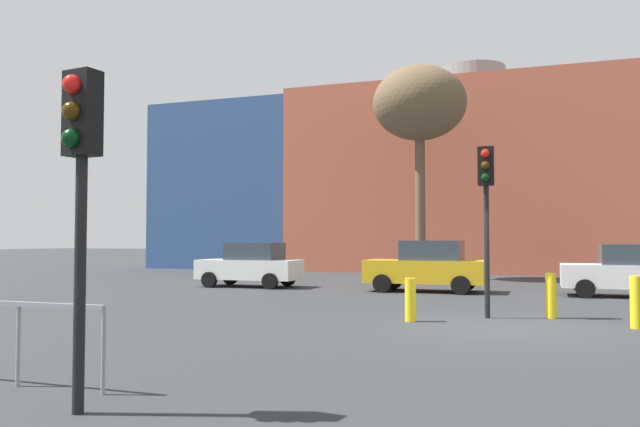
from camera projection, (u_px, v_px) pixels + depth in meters
The scene contains 11 objects.
ground_plane at pixel (502, 327), 12.99m from camera, with size 200.00×200.00×0.00m, color #2D3033.
building_backdrop at pixel (474, 184), 39.53m from camera, with size 39.83×13.55×12.64m.
parked_car_0 at pixel (251, 265), 24.14m from camera, with size 3.89×1.91×1.68m.
parked_car_1 at pixel (427, 266), 21.90m from camera, with size 4.10×2.01×1.77m.
parked_car_2 at pixel (628, 271), 19.81m from camera, with size 3.82×1.88×1.66m.
traffic_light_near_left at pixel (80, 160), 6.57m from camera, with size 0.39×0.38×3.56m.
traffic_light_island at pixel (486, 192), 14.55m from camera, with size 0.36×0.36×3.95m.
bare_tree_0 at pixel (420, 105), 28.97m from camera, with size 4.28×4.28×9.81m.
bollard_yellow_0 at pixel (636, 302), 12.75m from camera, with size 0.24×0.24×1.06m, color yellow.
bollard_yellow_1 at pixel (410, 300), 13.87m from camera, with size 0.24×0.24×0.95m, color yellow.
bollard_yellow_2 at pixel (551, 296), 14.43m from camera, with size 0.24×0.24×1.03m, color yellow.
Camera 1 is at (0.79, -13.58, 1.79)m, focal length 35.41 mm.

